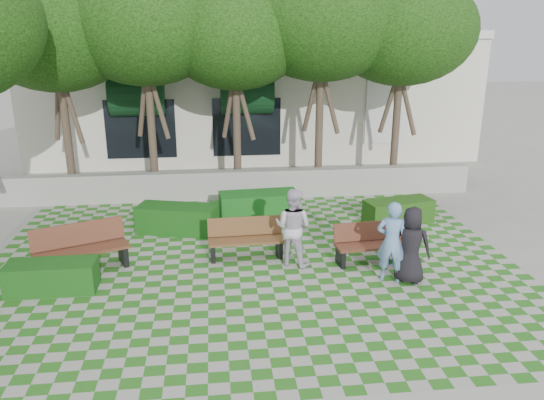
{
  "coord_description": "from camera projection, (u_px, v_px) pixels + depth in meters",
  "views": [
    {
      "loc": [
        -0.79,
        -10.03,
        5.08
      ],
      "look_at": [
        0.5,
        1.5,
        1.4
      ],
      "focal_mm": 35.0,
      "sensor_mm": 36.0,
      "label": 1
    }
  ],
  "objects": [
    {
      "name": "ground",
      "position": [
        256.0,
        286.0,
        11.12
      ],
      "size": [
        90.0,
        90.0,
        0.0
      ],
      "primitive_type": "plane",
      "color": "gray",
      "rests_on": "ground"
    },
    {
      "name": "lawn",
      "position": [
        253.0,
        266.0,
        12.06
      ],
      "size": [
        12.0,
        12.0,
        0.0
      ],
      "primitive_type": "plane",
      "color": "#2B721E",
      "rests_on": "ground"
    },
    {
      "name": "retaining_wall",
      "position": [
        240.0,
        185.0,
        16.85
      ],
      "size": [
        15.0,
        0.36,
        0.9
      ],
      "primitive_type": "cube",
      "color": "#9E9B93",
      "rests_on": "ground"
    },
    {
      "name": "bench_east",
      "position": [
        372.0,
        244.0,
        12.17
      ],
      "size": [
        1.78,
        0.71,
        0.91
      ],
      "rotation": [
        0.0,
        0.0,
        0.08
      ],
      "color": "#552B1D",
      "rests_on": "ground"
    },
    {
      "name": "bench_mid",
      "position": [
        246.0,
        239.0,
        12.44
      ],
      "size": [
        1.78,
        0.66,
        0.93
      ],
      "rotation": [
        0.0,
        0.0,
        0.04
      ],
      "color": "brown",
      "rests_on": "ground"
    },
    {
      "name": "bench_west",
      "position": [
        81.0,
        249.0,
        11.69
      ],
      "size": [
        2.11,
        1.39,
        1.05
      ],
      "rotation": [
        0.0,
        0.0,
        0.4
      ],
      "color": "#562C1D",
      "rests_on": "ground"
    },
    {
      "name": "hedge_east",
      "position": [
        398.0,
        211.0,
        14.71
      ],
      "size": [
        2.0,
        1.14,
        0.66
      ],
      "primitive_type": "cube",
      "rotation": [
        0.0,
        0.0,
        0.22
      ],
      "color": "#1D4512",
      "rests_on": "ground"
    },
    {
      "name": "hedge_midright",
      "position": [
        259.0,
        206.0,
        15.0
      ],
      "size": [
        2.26,
        1.05,
        0.77
      ],
      "primitive_type": "cube",
      "rotation": [
        0.0,
        0.0,
        0.08
      ],
      "color": "#16531B",
      "rests_on": "ground"
    },
    {
      "name": "hedge_midleft",
      "position": [
        177.0,
        219.0,
        14.02
      ],
      "size": [
        2.21,
        1.34,
        0.72
      ],
      "primitive_type": "cube",
      "rotation": [
        0.0,
        0.0,
        -0.26
      ],
      "color": "#134612",
      "rests_on": "ground"
    },
    {
      "name": "hedge_west",
      "position": [
        52.0,
        277.0,
        10.82
      ],
      "size": [
        1.78,
        0.72,
        0.62
      ],
      "primitive_type": "cube",
      "rotation": [
        0.0,
        0.0,
        0.0
      ],
      "color": "#134612",
      "rests_on": "ground"
    },
    {
      "name": "person_blue",
      "position": [
        392.0,
        242.0,
        11.09
      ],
      "size": [
        0.75,
        0.62,
        1.77
      ],
      "primitive_type": "imported",
      "rotation": [
        0.0,
        0.0,
        2.79
      ],
      "color": "#6C92C5",
      "rests_on": "ground"
    },
    {
      "name": "person_dark",
      "position": [
        411.0,
        245.0,
        11.08
      ],
      "size": [
        0.96,
        0.83,
        1.65
      ],
      "primitive_type": "imported",
      "rotation": [
        0.0,
        0.0,
        2.68
      ],
      "color": "black",
      "rests_on": "ground"
    },
    {
      "name": "person_white",
      "position": [
        293.0,
        227.0,
        11.91
      ],
      "size": [
        1.1,
        1.04,
        1.8
      ],
      "primitive_type": "imported",
      "rotation": [
        0.0,
        0.0,
        2.59
      ],
      "color": "silver",
      "rests_on": "ground"
    },
    {
      "name": "tree_row",
      "position": [
        172.0,
        29.0,
        14.99
      ],
      "size": [
        17.7,
        13.4,
        7.41
      ],
      "color": "#47382B",
      "rests_on": "ground"
    },
    {
      "name": "building",
      "position": [
        250.0,
        92.0,
        23.79
      ],
      "size": [
        18.0,
        8.92,
        5.15
      ],
      "color": "silver",
      "rests_on": "ground"
    }
  ]
}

